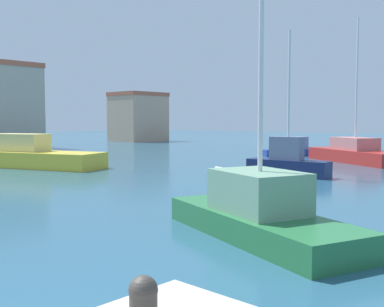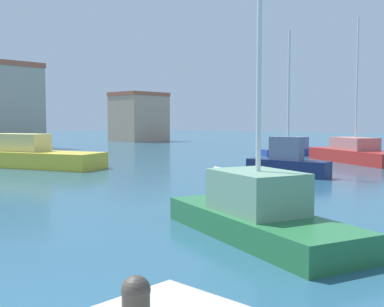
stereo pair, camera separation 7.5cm
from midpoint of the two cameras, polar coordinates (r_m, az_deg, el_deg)
water at (r=29.64m, az=-12.71°, el=-1.56°), size 160.00×160.00×0.00m
mooring_bollard at (r=4.32m, az=-6.43°, el=-17.41°), size 0.26×0.26×0.50m
sailboat_navy_distant_east at (r=24.53m, az=11.40°, el=-0.97°), size 1.55×4.37×7.36m
motorboat_yellow_far_left at (r=30.26m, az=-18.88°, el=-0.26°), size 5.51×9.16×2.02m
motorboat_blue_outer_mooring at (r=38.82m, az=12.51°, el=0.41°), size 5.66×4.37×1.52m
sailboat_red_far_right at (r=33.63m, az=19.04°, el=0.09°), size 5.89×8.09×9.64m
sailboat_green_distant_north at (r=11.65m, az=7.95°, el=-6.99°), size 3.86×6.28×9.26m
harbor_office at (r=64.30m, az=-6.56°, el=4.43°), size 6.42×5.65×6.55m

